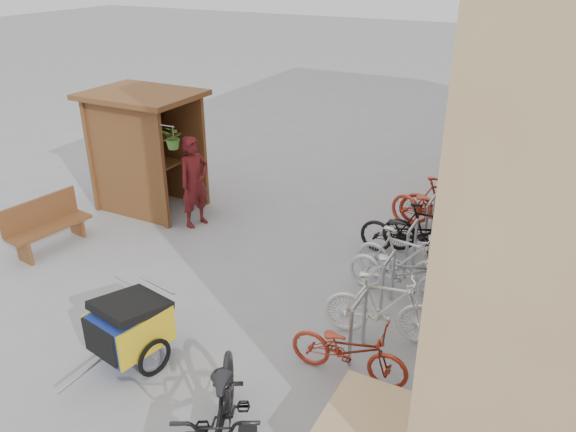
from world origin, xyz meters
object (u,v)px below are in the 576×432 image
at_px(bike_0, 349,350).
at_px(bike_6, 435,211).
at_px(bike_4, 409,235).
at_px(bike_3, 402,259).
at_px(bike_5, 428,231).
at_px(bike_7, 444,203).
at_px(bike_2, 401,272).
at_px(person_kiosk, 194,182).
at_px(cargo_bike, 223,422).
at_px(shopping_carts, 497,168).
at_px(kiosk, 142,135).
at_px(bike_1, 383,307).
at_px(bench, 46,223).
at_px(child_trailer, 130,325).

bearing_deg(bike_0, bike_6, -1.52).
bearing_deg(bike_4, bike_6, -6.39).
bearing_deg(bike_3, bike_5, 3.83).
xyz_separation_m(bike_0, bike_7, (0.02, 4.76, 0.10)).
bearing_deg(bike_2, person_kiosk, 86.42).
relative_size(cargo_bike, bike_7, 1.40).
xyz_separation_m(shopping_carts, bike_2, (-0.61, -4.76, -0.21)).
bearing_deg(bike_5, bike_4, 131.19).
relative_size(cargo_bike, bike_3, 1.44).
height_order(kiosk, bike_7, kiosk).
xyz_separation_m(cargo_bike, person_kiosk, (-3.64, 4.53, 0.31)).
distance_m(bike_2, bike_7, 2.76).
bearing_deg(shopping_carts, kiosk, -148.49).
xyz_separation_m(cargo_bike, bike_0, (0.61, 1.85, -0.18)).
height_order(bike_0, bike_4, bike_4).
xyz_separation_m(shopping_carts, bike_7, (-0.62, -2.00, -0.15)).
xyz_separation_m(person_kiosk, bike_0, (4.24, -2.68, -0.49)).
xyz_separation_m(bike_4, bike_5, (0.26, 0.25, 0.02)).
xyz_separation_m(bike_0, bike_1, (0.11, 0.93, 0.09)).
bearing_deg(person_kiosk, bike_5, -64.61).
height_order(shopping_carts, cargo_bike, cargo_bike).
distance_m(bike_1, bike_4, 2.34).
height_order(bike_5, bike_7, bike_7).
height_order(person_kiosk, bike_0, person_kiosk).
bearing_deg(bike_3, bike_6, 8.39).
relative_size(bike_3, bike_4, 0.93).
bearing_deg(bike_1, bike_3, -4.80).
relative_size(person_kiosk, bike_0, 1.17).
bearing_deg(shopping_carts, bike_0, -95.42).
bearing_deg(bike_2, bike_4, 16.42).
bearing_deg(bike_0, bike_3, -1.10).
bearing_deg(kiosk, cargo_bike, -43.42).
height_order(person_kiosk, bike_5, person_kiosk).
xyz_separation_m(person_kiosk, bike_7, (4.26, 2.08, -0.38)).
bearing_deg(bike_4, bike_5, -43.84).
bearing_deg(bike_7, shopping_carts, -27.91).
relative_size(bench, person_kiosk, 0.85).
bearing_deg(shopping_carts, bike_1, -95.20).
distance_m(bench, bike_7, 7.30).
bearing_deg(shopping_carts, bench, -137.68).
bearing_deg(bike_5, bike_2, 176.33).
relative_size(person_kiosk, bike_1, 1.09).
bearing_deg(cargo_bike, bike_2, 51.43).
bearing_deg(child_trailer, bench, 164.72).
relative_size(child_trailer, bike_3, 1.01).
xyz_separation_m(bench, bike_7, (6.05, 4.08, 0.03)).
relative_size(bench, bike_4, 0.87).
relative_size(bike_0, bike_7, 0.91).
relative_size(bike_6, bike_7, 1.12).
relative_size(shopping_carts, bike_3, 1.07).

